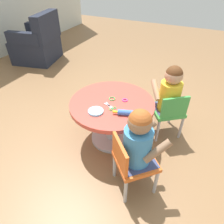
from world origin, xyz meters
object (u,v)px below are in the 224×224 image
child_chair_left (132,161)px  seated_child_right (170,90)px  seated_child_left (139,140)px  armchair_dark (38,44)px  craft_table (112,113)px  craft_scissors (111,107)px  child_chair_right (168,111)px  rolling_pin (126,113)px

child_chair_left → seated_child_right: (0.80, -0.08, 0.23)m
seated_child_left → armchair_dark: 3.10m
craft_table → seated_child_left: size_ratio=1.59×
seated_child_left → craft_scissors: (0.33, 0.38, -0.05)m
craft_table → child_chair_right: (0.32, -0.49, -0.04)m
craft_table → child_chair_left: 0.59m
child_chair_left → rolling_pin: bearing=30.9°
seated_child_right → craft_scissors: bearing=135.3°
child_chair_left → seated_child_left: 0.23m
child_chair_left → craft_scissors: child_chair_left is taller
child_chair_right → armchair_dark: 2.82m
seated_child_left → seated_child_right: bearing=-3.8°
child_chair_right → rolling_pin: 0.57m
child_chair_left → seated_child_left: bearing=-45.7°
craft_table → armchair_dark: (1.32, 2.15, -0.04)m
child_chair_right → craft_scissors: size_ratio=3.77×
seated_child_left → child_chair_right: 0.78m
seated_child_left → craft_table: bearing=44.8°
child_chair_left → armchair_dark: bearing=55.2°
seated_child_right → armchair_dark: size_ratio=0.59×
seated_child_right → armchair_dark: bearing=69.8°
child_chair_right → rolling_pin: size_ratio=2.38×
craft_table → child_chair_right: size_ratio=1.51×
child_chair_left → rolling_pin: 0.42m
child_chair_right → rolling_pin: (-0.45, 0.29, 0.20)m
seated_child_right → rolling_pin: bearing=150.7°
rolling_pin → child_chair_right: bearing=-33.2°
armchair_dark → rolling_pin: bearing=-121.6°
seated_child_left → child_chair_right: (0.74, -0.08, -0.23)m
rolling_pin → armchair_dark: bearing=58.4°
rolling_pin → child_chair_left: bearing=-149.1°
child_chair_left → craft_scissors: bearing=44.8°
child_chair_left → craft_table: bearing=40.9°
seated_child_right → rolling_pin: (-0.48, 0.27, -0.03)m
craft_table → craft_scissors: (-0.08, -0.03, 0.13)m
child_chair_left → child_chair_right: size_ratio=1.00×
seated_child_left → rolling_pin: bearing=37.1°
armchair_dark → rolling_pin: armchair_dark is taller
child_chair_left → seated_child_right: size_ratio=1.05×
child_chair_left → seated_child_left: seated_child_left is taller
craft_table → seated_child_right: seated_child_right is taller
seated_child_left → armchair_dark: bearing=55.9°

